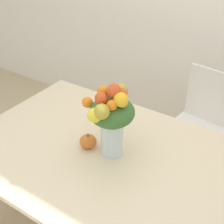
% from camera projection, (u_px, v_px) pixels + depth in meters
% --- Properties ---
extents(dining_table, '(1.54, 1.08, 0.72)m').
position_uv_depth(dining_table, '(101.00, 160.00, 1.80)').
color(dining_table, beige).
rests_on(dining_table, ground_plane).
extents(flower_vase, '(0.27, 0.33, 0.44)m').
position_uv_depth(flower_vase, '(112.00, 117.00, 1.61)').
color(flower_vase, silver).
rests_on(flower_vase, dining_table).
extents(pumpkin, '(0.10, 0.10, 0.09)m').
position_uv_depth(pumpkin, '(88.00, 141.00, 1.77)').
color(pumpkin, orange).
rests_on(pumpkin, dining_table).
extents(dining_chair_near_window, '(0.47, 0.47, 0.91)m').
position_uv_depth(dining_chair_near_window, '(199.00, 128.00, 2.36)').
color(dining_chair_near_window, white).
rests_on(dining_chair_near_window, ground_plane).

